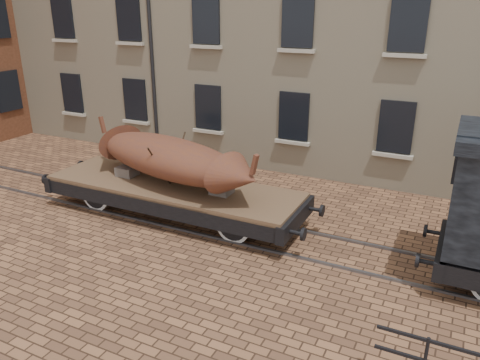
% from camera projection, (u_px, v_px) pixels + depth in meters
% --- Properties ---
extents(ground, '(90.00, 90.00, 0.00)m').
position_uv_depth(ground, '(316.00, 247.00, 12.14)').
color(ground, '#533524').
extents(rail_track, '(30.00, 1.52, 0.06)m').
position_uv_depth(rail_track, '(316.00, 246.00, 12.13)').
color(rail_track, '#59595E').
rests_on(rail_track, ground).
extents(flatcar_wagon, '(8.65, 2.35, 1.31)m').
position_uv_depth(flatcar_wagon, '(173.00, 191.00, 13.67)').
color(flatcar_wagon, brown).
rests_on(flatcar_wagon, ground).
extents(iron_boat, '(6.39, 3.02, 1.55)m').
position_uv_depth(iron_boat, '(169.00, 157.00, 13.34)').
color(iron_boat, brown).
rests_on(iron_boat, flatcar_wagon).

